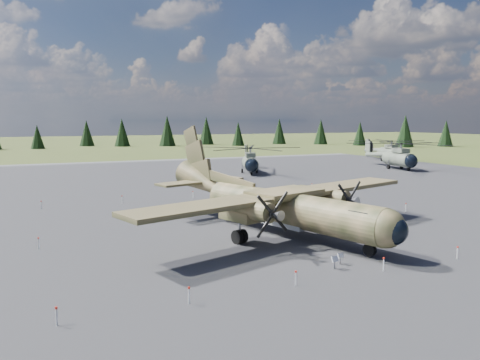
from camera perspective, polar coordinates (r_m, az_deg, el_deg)
name	(u,v)px	position (r m, az deg, el deg)	size (l,w,h in m)	color
ground	(254,227)	(39.22, 1.68, -5.78)	(500.00, 500.00, 0.00)	#495425
apron	(211,207)	(48.23, -3.50, -3.32)	(120.00, 120.00, 0.04)	slate
transport_plane	(276,201)	(36.78, 4.37, -2.61)	(26.64, 23.77, 8.89)	#3B4123
helicopter_near	(250,155)	(78.33, 1.23, 3.08)	(22.44, 22.44, 4.43)	slate
helicopter_mid	(399,151)	(89.60, 18.82, 3.41)	(22.24, 23.82, 4.85)	slate
helicopter_far	(390,147)	(106.57, 17.85, 3.90)	(21.32, 22.63, 4.59)	slate
info_placard_left	(335,260)	(28.97, 11.48, -9.56)	(0.54, 0.31, 0.80)	gray
info_placard_right	(340,257)	(29.94, 12.15, -9.12)	(0.49, 0.28, 0.73)	gray
barrier_fence	(249,222)	(38.84, 1.11, -5.14)	(33.12, 29.62, 0.85)	white
treeline	(236,170)	(38.54, -0.51, 1.26)	(287.89, 281.16, 10.89)	black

